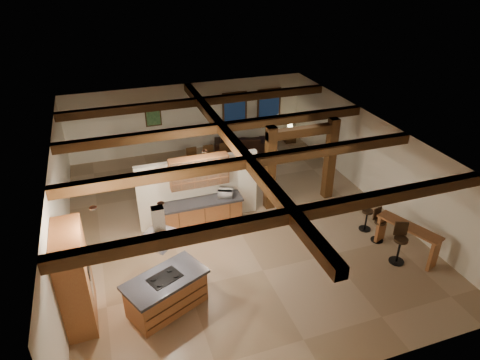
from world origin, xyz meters
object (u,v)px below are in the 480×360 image
object	(u,v)px
dining_table	(212,168)
sofa	(240,143)
kitchen_island	(166,293)
bar_counter	(408,235)

from	to	relation	value
dining_table	sofa	world-z (taller)	dining_table
dining_table	sofa	bearing A→B (deg)	35.39
dining_table	sofa	xyz separation A→B (m)	(1.84, 1.97, -0.03)
kitchen_island	dining_table	bearing A→B (deg)	65.11
kitchen_island	dining_table	xyz separation A→B (m)	(2.88, 6.21, -0.13)
dining_table	sofa	distance (m)	2.69
dining_table	bar_counter	bearing A→B (deg)	-69.87
kitchen_island	sofa	bearing A→B (deg)	60.03
dining_table	kitchen_island	bearing A→B (deg)	-126.56
kitchen_island	bar_counter	distance (m)	6.82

